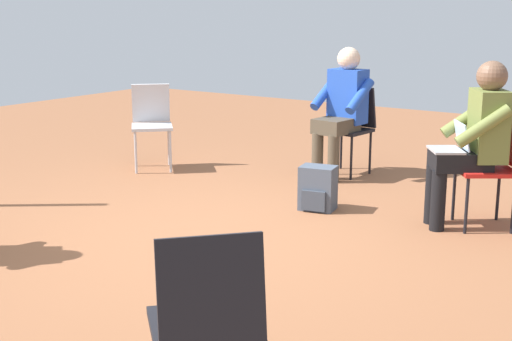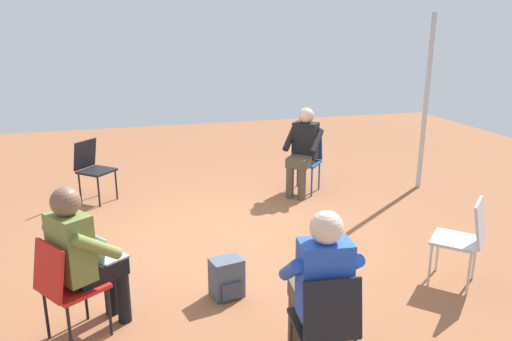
% 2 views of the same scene
% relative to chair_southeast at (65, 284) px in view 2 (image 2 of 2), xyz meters
% --- Properties ---
extents(ground_plane, '(14.00, 14.00, 0.00)m').
position_rel_chair_southeast_xyz_m(ground_plane, '(-1.48, 1.64, -0.50)').
color(ground_plane, brown).
extents(chair_southeast, '(0.57, 0.58, 0.85)m').
position_rel_chair_southeast_xyz_m(chair_southeast, '(0.00, 0.00, 0.00)').
color(chair_southeast, red).
rests_on(chair_southeast, ground).
extents(chair_northwest, '(0.59, 0.58, 0.85)m').
position_rel_chair_southeast_xyz_m(chair_northwest, '(-2.96, 3.08, 0.00)').
color(chair_northwest, '#1E4799').
rests_on(chair_northwest, ground).
extents(chair_northeast, '(0.58, 0.58, 0.85)m').
position_rel_chair_southeast_xyz_m(chair_northeast, '(0.05, 3.46, 0.00)').
color(chair_northeast, '#B7B7BC').
rests_on(chair_northeast, ground).
extents(chair_southwest, '(0.58, 0.59, 0.85)m').
position_rel_chair_southeast_xyz_m(chair_southwest, '(-3.33, 0.08, 0.00)').
color(chair_southwest, black).
rests_on(chair_southwest, ground).
extents(chair_east, '(0.47, 0.44, 0.85)m').
position_rel_chair_southeast_xyz_m(chair_east, '(0.98, 1.69, 0.00)').
color(chair_east, black).
rests_on(chair_east, ground).
extents(person_with_laptop, '(0.63, 0.64, 1.24)m').
position_rel_chair_southeast_xyz_m(person_with_laptop, '(-0.10, 0.14, 0.20)').
color(person_with_laptop, black).
rests_on(person_with_laptop, ground).
extents(person_in_blue, '(0.55, 0.53, 1.24)m').
position_rel_chair_southeast_xyz_m(person_in_blue, '(0.82, 1.71, 0.20)').
color(person_in_blue, '#4C4233').
rests_on(person_in_blue, ground).
extents(person_in_black, '(0.63, 0.63, 1.24)m').
position_rel_chair_southeast_xyz_m(person_in_black, '(-2.84, 2.97, 0.20)').
color(person_in_black, '#4C4233').
rests_on(person_in_black, ground).
extents(backpack_near_laptop_user, '(0.29, 0.32, 0.36)m').
position_rel_chair_southeast_xyz_m(backpack_near_laptop_user, '(-0.33, 1.31, -0.34)').
color(backpack_near_laptop_user, '#475160').
rests_on(backpack_near_laptop_user, ground).
extents(tent_pole_far, '(0.07, 0.07, 2.53)m').
position_rel_chair_southeast_xyz_m(tent_pole_far, '(-2.65, 4.77, 0.77)').
color(tent_pole_far, '#B2B2B7').
rests_on(tent_pole_far, ground).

